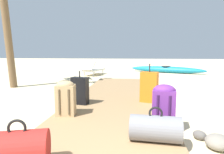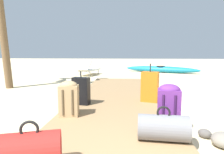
{
  "view_description": "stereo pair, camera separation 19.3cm",
  "coord_description": "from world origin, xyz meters",
  "px_view_note": "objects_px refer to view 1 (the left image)",
  "views": [
    {
      "loc": [
        0.4,
        -0.68,
        1.14
      ],
      "look_at": [
        -0.14,
        3.9,
        0.55
      ],
      "focal_mm": 31.52,
      "sensor_mm": 36.0,
      "label": 1
    },
    {
      "loc": [
        0.2,
        -0.69,
        1.14
      ],
      "look_at": [
        -0.14,
        3.9,
        0.55
      ],
      "focal_mm": 31.52,
      "sensor_mm": 36.0,
      "label": 2
    }
  ],
  "objects_px": {
    "suitcase_orange": "(149,87)",
    "duffel_bag_grey": "(155,128)",
    "duffel_bag_red": "(18,150)",
    "lounge_chair": "(93,69)",
    "backpack_tan": "(66,97)",
    "kayak": "(166,69)",
    "backpack_purple": "(164,104)",
    "suitcase_black": "(80,91)"
  },
  "relations": [
    {
      "from": "backpack_tan",
      "to": "duffel_bag_grey",
      "type": "bearing_deg",
      "value": -30.36
    },
    {
      "from": "backpack_purple",
      "to": "suitcase_black",
      "type": "bearing_deg",
      "value": 145.69
    },
    {
      "from": "duffel_bag_red",
      "to": "lounge_chair",
      "type": "height_order",
      "value": "lounge_chair"
    },
    {
      "from": "suitcase_black",
      "to": "kayak",
      "type": "relative_size",
      "value": 0.17
    },
    {
      "from": "lounge_chair",
      "to": "kayak",
      "type": "bearing_deg",
      "value": 23.32
    },
    {
      "from": "duffel_bag_red",
      "to": "lounge_chair",
      "type": "distance_m",
      "value": 7.97
    },
    {
      "from": "lounge_chair",
      "to": "suitcase_black",
      "type": "bearing_deg",
      "value": -80.27
    },
    {
      "from": "backpack_tan",
      "to": "kayak",
      "type": "height_order",
      "value": "backpack_tan"
    },
    {
      "from": "suitcase_black",
      "to": "lounge_chair",
      "type": "distance_m",
      "value": 5.72
    },
    {
      "from": "lounge_chair",
      "to": "duffel_bag_grey",
      "type": "bearing_deg",
      "value": -72.08
    },
    {
      "from": "duffel_bag_red",
      "to": "backpack_purple",
      "type": "relative_size",
      "value": 1.0
    },
    {
      "from": "duffel_bag_grey",
      "to": "lounge_chair",
      "type": "bearing_deg",
      "value": 107.92
    },
    {
      "from": "duffel_bag_red",
      "to": "kayak",
      "type": "relative_size",
      "value": 0.15
    },
    {
      "from": "duffel_bag_grey",
      "to": "backpack_purple",
      "type": "distance_m",
      "value": 0.56
    },
    {
      "from": "suitcase_orange",
      "to": "duffel_bag_grey",
      "type": "bearing_deg",
      "value": -91.7
    },
    {
      "from": "suitcase_black",
      "to": "backpack_purple",
      "type": "xyz_separation_m",
      "value": [
        1.52,
        -1.04,
        0.04
      ]
    },
    {
      "from": "suitcase_black",
      "to": "backpack_tan",
      "type": "height_order",
      "value": "suitcase_black"
    },
    {
      "from": "suitcase_black",
      "to": "duffel_bag_red",
      "type": "xyz_separation_m",
      "value": [
        0.07,
        -2.27,
        -0.1
      ]
    },
    {
      "from": "suitcase_black",
      "to": "duffel_bag_red",
      "type": "distance_m",
      "value": 2.27
    },
    {
      "from": "suitcase_black",
      "to": "backpack_tan",
      "type": "relative_size",
      "value": 1.15
    },
    {
      "from": "suitcase_black",
      "to": "lounge_chair",
      "type": "height_order",
      "value": "lounge_chair"
    },
    {
      "from": "duffel_bag_grey",
      "to": "duffel_bag_red",
      "type": "bearing_deg",
      "value": -150.51
    },
    {
      "from": "backpack_purple",
      "to": "duffel_bag_red",
      "type": "bearing_deg",
      "value": -139.66
    },
    {
      "from": "backpack_purple",
      "to": "lounge_chair",
      "type": "height_order",
      "value": "lounge_chair"
    },
    {
      "from": "duffel_bag_grey",
      "to": "backpack_purple",
      "type": "bearing_deg",
      "value": 71.76
    },
    {
      "from": "suitcase_black",
      "to": "kayak",
      "type": "bearing_deg",
      "value": 68.8
    },
    {
      "from": "backpack_tan",
      "to": "suitcase_orange",
      "type": "bearing_deg",
      "value": 36.52
    },
    {
      "from": "suitcase_orange",
      "to": "duffel_bag_red",
      "type": "relative_size",
      "value": 1.35
    },
    {
      "from": "backpack_purple",
      "to": "kayak",
      "type": "height_order",
      "value": "backpack_purple"
    },
    {
      "from": "backpack_purple",
      "to": "lounge_chair",
      "type": "bearing_deg",
      "value": 110.44
    },
    {
      "from": "suitcase_orange",
      "to": "kayak",
      "type": "distance_m",
      "value": 7.07
    },
    {
      "from": "backpack_purple",
      "to": "backpack_tan",
      "type": "bearing_deg",
      "value": 168.74
    },
    {
      "from": "suitcase_orange",
      "to": "kayak",
      "type": "xyz_separation_m",
      "value": [
        1.41,
        6.93,
        -0.22
      ]
    },
    {
      "from": "suitcase_orange",
      "to": "lounge_chair",
      "type": "relative_size",
      "value": 0.49
    },
    {
      "from": "suitcase_orange",
      "to": "lounge_chair",
      "type": "distance_m",
      "value": 5.8
    },
    {
      "from": "backpack_purple",
      "to": "kayak",
      "type": "distance_m",
      "value": 8.41
    },
    {
      "from": "duffel_bag_red",
      "to": "backpack_tan",
      "type": "bearing_deg",
      "value": 94.1
    },
    {
      "from": "suitcase_orange",
      "to": "backpack_purple",
      "type": "bearing_deg",
      "value": -85.43
    },
    {
      "from": "suitcase_black",
      "to": "backpack_tan",
      "type": "bearing_deg",
      "value": -92.78
    },
    {
      "from": "duffel_bag_grey",
      "to": "lounge_chair",
      "type": "height_order",
      "value": "lounge_chair"
    },
    {
      "from": "suitcase_orange",
      "to": "kayak",
      "type": "height_order",
      "value": "suitcase_orange"
    },
    {
      "from": "suitcase_orange",
      "to": "duffel_bag_grey",
      "type": "relative_size",
      "value": 1.31
    }
  ]
}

